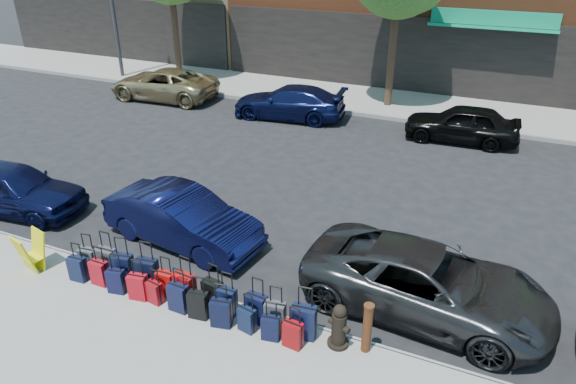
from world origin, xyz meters
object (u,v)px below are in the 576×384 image
at_px(car_near_0, 13,188).
at_px(car_near_2, 427,282).
at_px(bollard, 367,327).
at_px(car_far_0, 163,84).
at_px(car_far_1, 289,102).
at_px(display_rack, 31,252).
at_px(car_near_1, 182,218).
at_px(fire_hydrant, 339,327).
at_px(car_far_2, 462,124).
at_px(suitcase_front_5, 185,288).

relative_size(car_near_0, car_near_2, 0.81).
bearing_deg(bollard, car_far_0, 137.75).
height_order(bollard, car_far_1, car_far_1).
xyz_separation_m(display_rack, car_near_1, (2.23, 2.45, 0.07)).
bearing_deg(fire_hydrant, car_far_2, 107.34).
relative_size(car_near_0, car_far_2, 1.00).
relative_size(suitcase_front_5, car_far_0, 0.21).
distance_m(display_rack, car_far_2, 14.16).
relative_size(car_near_0, car_far_1, 0.88).
distance_m(fire_hydrant, bollard, 0.51).
xyz_separation_m(suitcase_front_5, car_near_2, (4.37, 1.85, 0.20)).
relative_size(suitcase_front_5, car_near_0, 0.26).
height_order(fire_hydrant, car_far_2, car_far_2).
bearing_deg(suitcase_front_5, car_near_2, 29.65).
height_order(suitcase_front_5, bollard, suitcase_front_5).
relative_size(suitcase_front_5, car_far_1, 0.23).
bearing_deg(fire_hydrant, bollard, 27.91).
relative_size(display_rack, car_far_0, 0.18).
distance_m(suitcase_front_5, car_far_2, 12.22).
bearing_deg(car_near_1, car_far_1, 15.40).
relative_size(car_near_0, car_near_1, 0.98).
xyz_separation_m(display_rack, car_far_1, (0.86, 11.89, 0.06)).
height_order(fire_hydrant, display_rack, display_rack).
bearing_deg(car_far_0, display_rack, 20.24).
bearing_deg(suitcase_front_5, car_far_0, 134.30).
distance_m(car_near_1, car_near_2, 5.80).
xyz_separation_m(fire_hydrant, car_far_0, (-12.12, 11.51, 0.12)).
distance_m(car_near_0, car_near_2, 10.82).
distance_m(suitcase_front_5, car_far_0, 14.65).
bearing_deg(car_near_1, car_far_2, -21.61).
xyz_separation_m(car_near_2, car_far_2, (-0.55, 9.75, -0.00)).
relative_size(suitcase_front_5, car_far_2, 0.26).
bearing_deg(car_near_2, car_far_1, 41.09).
bearing_deg(car_far_0, bollard, 44.23).
bearing_deg(car_far_1, car_near_0, -26.74).
xyz_separation_m(car_far_1, car_far_2, (6.62, 0.13, 0.02)).
distance_m(car_near_1, car_far_2, 10.92).
bearing_deg(bollard, fire_hydrant, -172.67).
relative_size(bollard, car_near_1, 0.25).
bearing_deg(car_near_0, fire_hydrant, -104.95).
relative_size(fire_hydrant, car_far_0, 0.18).
height_order(car_near_1, car_far_2, car_far_2).
bearing_deg(car_far_0, car_near_1, 34.63).
xyz_separation_m(suitcase_front_5, car_far_0, (-8.94, 11.61, 0.20)).
height_order(display_rack, car_near_0, car_near_0).
relative_size(display_rack, car_near_2, 0.18).
height_order(car_near_0, car_near_1, car_near_0).
relative_size(car_far_0, car_far_2, 1.24).
height_order(car_far_0, car_far_1, car_far_0).
xyz_separation_m(car_far_0, car_far_1, (6.15, -0.13, -0.02)).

